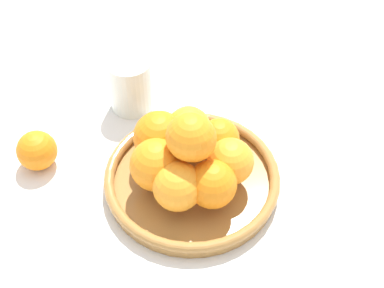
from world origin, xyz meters
TOP-DOWN VIEW (x-y plane):
  - ground_plane at (0.00, 0.00)m, footprint 4.00×4.00m
  - fruit_bowl at (0.00, 0.00)m, footprint 0.28×0.28m
  - orange_pile at (-0.01, 0.00)m, footprint 0.19×0.20m
  - stray_orange at (-0.11, 0.23)m, footprint 0.07×0.07m
  - drinking_glass at (0.09, 0.20)m, footprint 0.08×0.08m

SIDE VIEW (x-z plane):
  - ground_plane at x=0.00m, z-range 0.00..0.00m
  - fruit_bowl at x=0.00m, z-range 0.00..0.03m
  - stray_orange at x=-0.11m, z-range 0.00..0.07m
  - drinking_glass at x=0.09m, z-range 0.00..0.10m
  - orange_pile at x=-0.01m, z-range 0.01..0.15m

